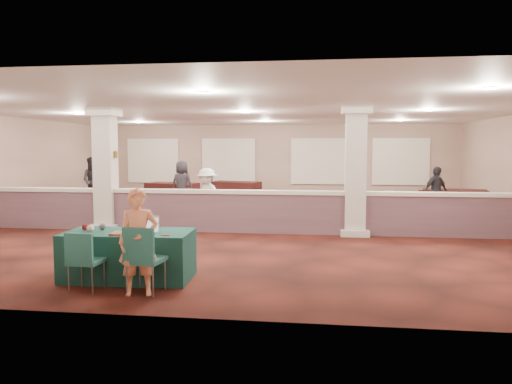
# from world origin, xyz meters

# --- Properties ---
(ground) EXTENTS (16.00, 16.00, 0.00)m
(ground) POSITION_xyz_m (0.00, 0.00, 0.00)
(ground) COLOR #4A1912
(ground) RESTS_ON ground
(wall_back) EXTENTS (16.00, 0.04, 3.20)m
(wall_back) POSITION_xyz_m (0.00, 8.00, 1.60)
(wall_back) COLOR #8A6E5F
(wall_back) RESTS_ON ground
(wall_front) EXTENTS (16.00, 0.04, 3.20)m
(wall_front) POSITION_xyz_m (0.00, -8.00, 1.60)
(wall_front) COLOR #8A6E5F
(wall_front) RESTS_ON ground
(ceiling) EXTENTS (16.00, 16.00, 0.02)m
(ceiling) POSITION_xyz_m (0.00, 0.00, 3.20)
(ceiling) COLOR silver
(ceiling) RESTS_ON wall_back
(partition_wall) EXTENTS (15.60, 0.28, 1.10)m
(partition_wall) POSITION_xyz_m (0.00, -1.50, 0.57)
(partition_wall) COLOR #583B44
(partition_wall) RESTS_ON ground
(column_left) EXTENTS (0.72, 0.72, 3.20)m
(column_left) POSITION_xyz_m (-3.50, -1.50, 1.64)
(column_left) COLOR beige
(column_left) RESTS_ON ground
(column_right) EXTENTS (0.72, 0.72, 3.20)m
(column_right) POSITION_xyz_m (3.00, -1.50, 1.64)
(column_right) COLOR beige
(column_right) RESTS_ON ground
(sconce_left) EXTENTS (0.12, 0.12, 0.18)m
(sconce_left) POSITION_xyz_m (-3.78, -1.50, 2.00)
(sconce_left) COLOR brown
(sconce_left) RESTS_ON column_left
(sconce_right) EXTENTS (0.12, 0.12, 0.18)m
(sconce_right) POSITION_xyz_m (-3.22, -1.50, 2.00)
(sconce_right) COLOR brown
(sconce_right) RESTS_ON column_left
(near_table) EXTENTS (2.11, 1.12, 0.79)m
(near_table) POSITION_xyz_m (-0.97, -6.26, 0.40)
(near_table) COLOR #0F3836
(near_table) RESTS_ON ground
(conf_chair_main) EXTENTS (0.56, 0.56, 1.02)m
(conf_chair_main) POSITION_xyz_m (-0.42, -7.08, 0.60)
(conf_chair_main) COLOR #1E5A54
(conf_chair_main) RESTS_ON ground
(conf_chair_side) EXTENTS (0.48, 0.48, 0.92)m
(conf_chair_side) POSITION_xyz_m (-1.35, -7.09, 0.54)
(conf_chair_side) COLOR #1E5A54
(conf_chair_side) RESTS_ON ground
(woman) EXTENTS (0.66, 0.53, 1.58)m
(woman) POSITION_xyz_m (-0.47, -7.10, 0.79)
(woman) COLOR tan
(woman) RESTS_ON ground
(far_table_front_left) EXTENTS (1.95, 1.44, 0.71)m
(far_table_front_left) POSITION_xyz_m (-3.25, 3.00, 0.35)
(far_table_front_left) COLOR black
(far_table_front_left) RESTS_ON ground
(far_table_front_center) EXTENTS (1.72, 1.11, 0.65)m
(far_table_front_center) POSITION_xyz_m (2.00, 0.30, 0.32)
(far_table_front_center) COLOR black
(far_table_front_center) RESTS_ON ground
(far_table_front_right) EXTENTS (2.15, 1.36, 0.81)m
(far_table_front_right) POSITION_xyz_m (6.50, 3.00, 0.41)
(far_table_front_right) COLOR black
(far_table_front_right) RESTS_ON ground
(far_table_back_left) EXTENTS (2.17, 1.49, 0.80)m
(far_table_back_left) POSITION_xyz_m (-3.72, 5.02, 0.40)
(far_table_back_left) COLOR black
(far_table_back_left) RESTS_ON ground
(far_table_back_center) EXTENTS (2.16, 1.46, 0.80)m
(far_table_back_center) POSITION_xyz_m (-1.36, 6.07, 0.40)
(far_table_back_center) COLOR black
(far_table_back_center) RESTS_ON ground
(far_table_back_right) EXTENTS (1.94, 1.44, 0.71)m
(far_table_back_right) POSITION_xyz_m (6.50, 3.94, 0.35)
(far_table_back_right) COLOR black
(far_table_back_right) RESTS_ON ground
(attendee_a) EXTENTS (0.95, 0.63, 1.83)m
(attendee_a) POSITION_xyz_m (-6.50, 4.00, 0.92)
(attendee_a) COLOR black
(attendee_a) RESTS_ON ground
(attendee_b) EXTENTS (1.10, 0.97, 1.59)m
(attendee_b) POSITION_xyz_m (-1.11, 0.00, 0.80)
(attendee_b) COLOR silver
(attendee_b) RESTS_ON ground
(attendee_c) EXTENTS (1.02, 0.89, 1.59)m
(attendee_c) POSITION_xyz_m (5.76, 2.31, 0.80)
(attendee_c) COLOR black
(attendee_c) RESTS_ON ground
(attendee_d) EXTENTS (0.91, 0.60, 1.71)m
(attendee_d) POSITION_xyz_m (-2.87, 3.50, 0.85)
(attendee_d) COLOR black
(attendee_d) RESTS_ON ground
(laptop_base) EXTENTS (0.37, 0.27, 0.02)m
(laptop_base) POSITION_xyz_m (-0.64, -6.30, 0.80)
(laptop_base) COLOR silver
(laptop_base) RESTS_ON near_table
(laptop_screen) EXTENTS (0.36, 0.03, 0.24)m
(laptop_screen) POSITION_xyz_m (-0.65, -6.18, 0.93)
(laptop_screen) COLOR silver
(laptop_screen) RESTS_ON near_table
(screen_glow) EXTENTS (0.33, 0.02, 0.21)m
(screen_glow) POSITION_xyz_m (-0.65, -6.18, 0.92)
(screen_glow) COLOR silver
(screen_glow) RESTS_ON near_table
(knitting) EXTENTS (0.45, 0.34, 0.03)m
(knitting) POSITION_xyz_m (-0.90, -6.53, 0.81)
(knitting) COLOR #C2501F
(knitting) RESTS_ON near_table
(yarn_cream) EXTENTS (0.12, 0.12, 0.12)m
(yarn_cream) POSITION_xyz_m (-1.56, -6.40, 0.85)
(yarn_cream) COLOR beige
(yarn_cream) RESTS_ON near_table
(yarn_red) EXTENTS (0.11, 0.11, 0.11)m
(yarn_red) POSITION_xyz_m (-1.73, -6.24, 0.85)
(yarn_red) COLOR maroon
(yarn_red) RESTS_ON near_table
(yarn_grey) EXTENTS (0.11, 0.11, 0.11)m
(yarn_grey) POSITION_xyz_m (-1.46, -6.15, 0.85)
(yarn_grey) COLOR #4B4B50
(yarn_grey) RESTS_ON near_table
(scissors) EXTENTS (0.13, 0.04, 0.01)m
(scissors) POSITION_xyz_m (-0.25, -6.53, 0.80)
(scissors) COLOR #B21312
(scissors) RESTS_ON near_table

